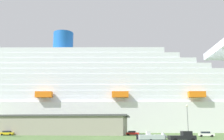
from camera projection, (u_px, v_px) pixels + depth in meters
name	position (u px, v px, depth m)	size (l,w,h in m)	color
ground_plane	(113.00, 134.00, 105.83)	(600.00, 600.00, 0.00)	#4C6B38
cruise_ship	(114.00, 99.00, 146.69)	(251.41, 54.17, 60.93)	white
terminal_building	(55.00, 125.00, 105.32)	(57.23, 23.25, 7.23)	gray
pickup_truck	(183.00, 137.00, 57.05)	(5.90, 3.21, 2.20)	black
small_boat_on_trailer	(154.00, 137.00, 56.37)	(7.39, 3.33, 2.15)	#595960
street_lamp	(187.00, 117.00, 75.91)	(0.56, 0.56, 9.08)	slate
parked_car_red_hatchback	(132.00, 133.00, 94.22)	(4.63, 2.60, 1.58)	red
parked_car_yellow_taxi	(7.00, 133.00, 94.75)	(4.50, 2.38, 1.58)	yellow
parked_car_white_van	(206.00, 134.00, 82.74)	(4.84, 2.41, 1.58)	white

